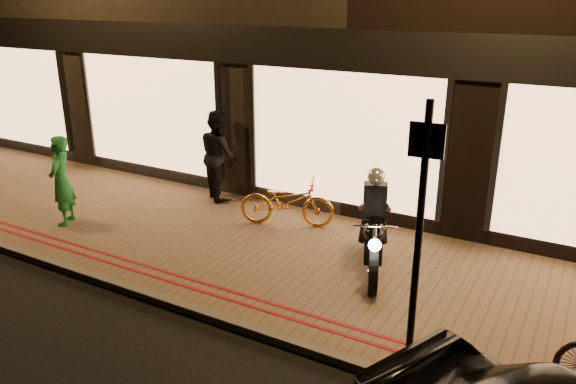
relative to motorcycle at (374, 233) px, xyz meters
The scene contains 9 objects.
ground 2.68m from the motorcycle, 121.35° to the right, with size 90.00×90.00×0.00m, color black.
sidewalk 1.51m from the motorcycle, behind, with size 50.00×4.00×0.12m, color brown.
kerb_stone 2.62m from the motorcycle, 121.94° to the right, with size 50.00×0.14×0.12m, color #59544C.
red_kerb_lines 2.21m from the motorcycle, 129.09° to the right, with size 50.00×0.26×0.01m.
motorcycle is the anchor object (origin of this frame).
sign_post 2.52m from the motorcycle, 58.41° to the right, with size 0.35×0.09×3.00m.
bicycle_gold 2.19m from the motorcycle, 155.20° to the left, with size 0.59×1.68×0.88m, color orange.
person_green 5.60m from the motorcycle, 169.94° to the right, with size 0.59×0.39×1.62m, color #207833.
person_dark 4.18m from the motorcycle, 158.73° to the left, with size 0.87×0.68×1.80m, color black.
Camera 1 is at (3.96, -5.00, 4.07)m, focal length 35.00 mm.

